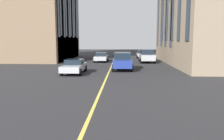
{
  "coord_description": "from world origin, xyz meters",
  "views": [
    {
      "loc": [
        0.25,
        -1.37,
        3.19
      ],
      "look_at": [
        11.22,
        -0.86,
        1.73
      ],
      "focal_mm": 36.07,
      "sensor_mm": 36.0,
      "label": 1
    }
  ],
  "objects_px": {
    "car_silver_parked_a": "(147,56)",
    "car_white_far": "(142,54)",
    "car_silver_parked_b": "(74,66)",
    "car_silver_oncoming": "(101,57)",
    "car_blue_near": "(122,61)"
  },
  "relations": [
    {
      "from": "car_blue_near",
      "to": "car_silver_parked_a",
      "type": "bearing_deg",
      "value": -22.68
    },
    {
      "from": "car_blue_near",
      "to": "car_silver_parked_b",
      "type": "height_order",
      "value": "car_blue_near"
    },
    {
      "from": "car_white_far",
      "to": "car_silver_parked_b",
      "type": "distance_m",
      "value": 21.18
    },
    {
      "from": "car_white_far",
      "to": "car_silver_parked_a",
      "type": "bearing_deg",
      "value": 180.0
    },
    {
      "from": "car_silver_parked_a",
      "to": "car_silver_oncoming",
      "type": "distance_m",
      "value": 6.75
    },
    {
      "from": "car_silver_oncoming",
      "to": "car_silver_parked_b",
      "type": "distance_m",
      "value": 12.28
    },
    {
      "from": "car_silver_oncoming",
      "to": "car_blue_near",
      "type": "relative_size",
      "value": 0.94
    },
    {
      "from": "car_silver_parked_a",
      "to": "car_white_far",
      "type": "bearing_deg",
      "value": -0.0
    },
    {
      "from": "car_silver_parked_a",
      "to": "car_silver_parked_b",
      "type": "xyz_separation_m",
      "value": [
        -11.47,
        8.2,
        -0.27
      ]
    },
    {
      "from": "car_silver_parked_a",
      "to": "car_silver_oncoming",
      "type": "bearing_deg",
      "value": 83.86
    },
    {
      "from": "car_silver_parked_a",
      "to": "car_silver_oncoming",
      "type": "height_order",
      "value": "car_silver_parked_a"
    },
    {
      "from": "car_white_far",
      "to": "car_silver_oncoming",
      "type": "distance_m",
      "value": 9.94
    },
    {
      "from": "car_silver_parked_b",
      "to": "car_white_far",
      "type": "bearing_deg",
      "value": -22.77
    },
    {
      "from": "car_blue_near",
      "to": "car_silver_parked_b",
      "type": "distance_m",
      "value": 5.56
    },
    {
      "from": "car_silver_parked_b",
      "to": "car_blue_near",
      "type": "bearing_deg",
      "value": -57.12
    }
  ]
}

